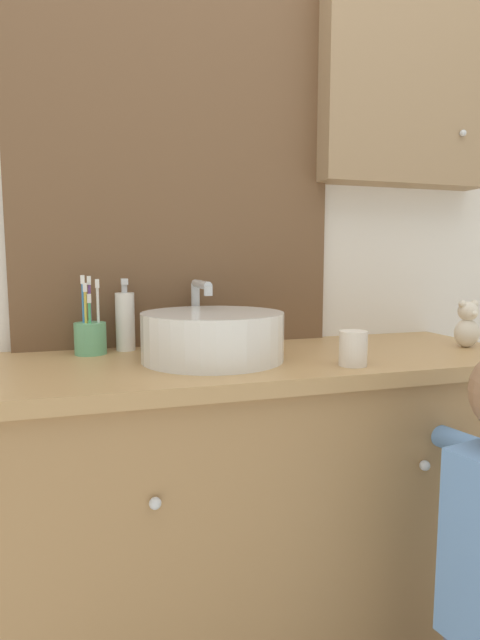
% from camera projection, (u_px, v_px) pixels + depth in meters
% --- Properties ---
extents(wall_back, '(3.20, 0.18, 2.50)m').
position_uv_depth(wall_back, '(240.00, 179.00, 1.46)').
color(wall_back, silver).
rests_on(wall_back, ground_plane).
extents(vanity_counter, '(1.36, 0.51, 0.80)m').
position_uv_depth(vanity_counter, '(262.00, 506.00, 1.30)').
color(vanity_counter, '#A37A4C').
rests_on(vanity_counter, ground_plane).
extents(sink_basin, '(0.34, 0.39, 0.19)m').
position_uv_depth(sink_basin, '(213.00, 335.00, 1.20)').
color(sink_basin, white).
rests_on(sink_basin, vanity_counter).
extents(toothbrush_holder, '(0.08, 0.08, 0.20)m').
position_uv_depth(toothbrush_holder, '(90.00, 335.00, 1.27)').
color(toothbrush_holder, '#66B27F').
rests_on(toothbrush_holder, vanity_counter).
extents(soap_dispenser, '(0.05, 0.05, 0.19)m').
position_uv_depth(soap_dispenser, '(125.00, 321.00, 1.32)').
color(soap_dispenser, white).
rests_on(soap_dispenser, vanity_counter).
extents(teddy_bear, '(0.07, 0.06, 0.13)m').
position_uv_depth(teddy_bear, '(467.00, 325.00, 1.37)').
color(teddy_bear, beige).
rests_on(teddy_bear, vanity_counter).
extents(drinking_cup, '(0.06, 0.06, 0.08)m').
position_uv_depth(drinking_cup, '(353.00, 348.00, 1.13)').
color(drinking_cup, silver).
rests_on(drinking_cup, vanity_counter).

